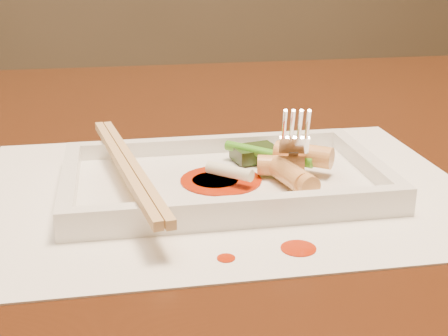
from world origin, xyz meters
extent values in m
cube|color=black|center=(0.00, 0.00, 0.73)|extent=(1.40, 0.90, 0.04)
cube|color=white|center=(0.07, -0.11, 0.75)|extent=(0.40, 0.30, 0.00)
cylinder|color=#AF2105|center=(0.10, -0.23, 0.75)|extent=(0.02, 0.02, 0.00)
cylinder|color=#AF2105|center=(0.05, -0.23, 0.75)|extent=(0.01, 0.01, 0.00)
cube|color=white|center=(0.07, -0.11, 0.76)|extent=(0.26, 0.16, 0.01)
cube|color=white|center=(0.07, -0.04, 0.77)|extent=(0.26, 0.01, 0.01)
cube|color=white|center=(0.07, -0.19, 0.77)|extent=(0.26, 0.01, 0.01)
cube|color=white|center=(-0.06, -0.11, 0.77)|extent=(0.01, 0.14, 0.01)
cube|color=white|center=(0.19, -0.11, 0.77)|extent=(0.01, 0.14, 0.01)
cube|color=black|center=(0.10, -0.07, 0.77)|extent=(0.04, 0.04, 0.01)
cylinder|color=#EAEACC|center=(0.07, -0.13, 0.77)|extent=(0.04, 0.03, 0.01)
cylinder|color=#338B16|center=(0.11, -0.09, 0.77)|extent=(0.07, 0.07, 0.01)
cube|color=tan|center=(-0.02, -0.11, 0.78)|extent=(0.05, 0.24, 0.01)
cube|color=tan|center=(-0.01, -0.11, 0.78)|extent=(0.05, 0.24, 0.01)
cylinder|color=#AF2105|center=(0.06, -0.12, 0.76)|extent=(0.04, 0.04, 0.00)
cylinder|color=#AF2105|center=(0.06, -0.12, 0.76)|extent=(0.07, 0.07, 0.00)
cylinder|color=#EAB86D|center=(0.12, -0.14, 0.77)|extent=(0.03, 0.05, 0.02)
cylinder|color=#EAB86D|center=(0.11, -0.12, 0.77)|extent=(0.04, 0.03, 0.02)
cylinder|color=#EAB86D|center=(0.13, -0.11, 0.78)|extent=(0.05, 0.04, 0.02)
cylinder|color=#EAB86D|center=(0.11, -0.14, 0.77)|extent=(0.03, 0.05, 0.02)
camera|label=1|loc=(-0.02, -0.59, 0.94)|focal=50.00mm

